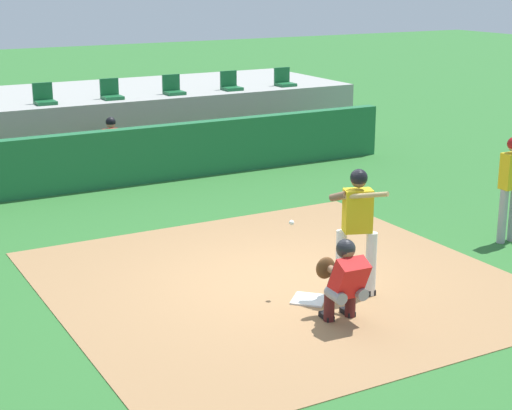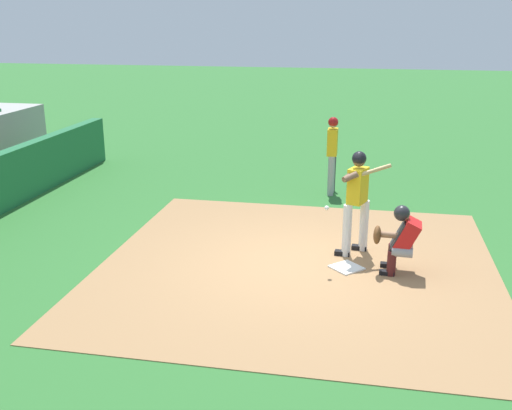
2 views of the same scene
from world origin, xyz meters
The scene contains 6 objects.
ground_plane centered at (0.00, 0.00, 0.00)m, with size 80.00×80.00×0.00m, color #2D6B2D.
dirt_infield centered at (0.00, 0.00, 0.01)m, with size 6.40×6.40×0.01m, color #9E754C.
home_plate centered at (0.00, -0.80, 0.02)m, with size 0.44×0.44×0.02m, color white.
batter_at_plate centered at (0.69, -0.89, 1.04)m, with size 0.59×0.87×1.80m.
catcher_crouched centered at (0.00, -1.60, 0.61)m, with size 0.50×1.53×1.13m.
on_deck_batter centered at (4.29, -0.23, 1.02)m, with size 0.58×0.23×1.79m.
Camera 2 is at (-9.06, -1.06, 3.91)m, focal length 41.93 mm.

